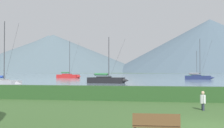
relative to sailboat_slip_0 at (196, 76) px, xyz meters
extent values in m
plane|color=#3D602D|center=(-9.51, -89.11, -0.58)|extent=(1000.00, 1000.00, 0.00)
cube|color=gray|center=(-9.51, 47.89, -0.58)|extent=(320.00, 246.00, 0.00)
cube|color=#284C23|center=(-9.51, -78.11, 0.04)|extent=(80.00, 1.20, 1.24)
cube|color=#236B38|center=(-0.09, 0.02, -0.11)|extent=(6.28, 3.41, 0.94)
cone|color=#236B38|center=(3.22, -0.79, -0.11)|extent=(1.18, 1.02, 0.80)
cube|color=#206032|center=(-0.42, 0.10, 0.23)|extent=(2.49, 1.92, 0.60)
cylinder|color=#333338|center=(0.41, -0.10, 4.36)|extent=(0.12, 0.12, 8.86)
cylinder|color=#333338|center=(-0.90, 0.22, 0.87)|extent=(2.63, 0.74, 0.10)
cylinder|color=orange|center=(-0.90, 0.22, 0.87)|extent=(2.31, 0.91, 0.38)
cylinder|color=#333338|center=(1.77, -0.44, 4.14)|extent=(2.76, 0.70, 8.42)
cube|color=red|center=(-43.56, -5.97, 0.04)|extent=(8.19, 4.30, 1.23)
cone|color=red|center=(-39.21, -6.93, 0.04)|extent=(1.53, 1.31, 1.04)
cube|color=#A52020|center=(-43.99, -5.87, 0.48)|extent=(3.23, 2.46, 0.78)
cylinder|color=#333338|center=(-42.90, -6.11, 6.16)|extent=(0.16, 0.16, 12.15)
cylinder|color=#333338|center=(-44.62, -5.73, 1.32)|extent=(3.46, 0.89, 0.13)
cylinder|color=#2D7542|center=(-44.62, -5.73, 1.32)|extent=(3.02, 1.13, 0.49)
cylinder|color=#333338|center=(-41.11, -6.51, 5.86)|extent=(3.63, 0.84, 11.55)
cube|color=#9E9EA3|center=(-36.56, -60.47, -0.06)|extent=(6.93, 4.12, 1.03)
cone|color=#9E9EA3|center=(-32.99, -61.60, -0.06)|extent=(1.34, 1.17, 0.88)
cube|color=gray|center=(-36.92, -60.36, 0.31)|extent=(2.80, 2.23, 0.66)
cylinder|color=#333338|center=(-36.02, -60.64, 4.90)|extent=(0.13, 0.13, 9.83)
cylinder|color=#333338|center=(-34.55, -61.10, 4.65)|extent=(2.98, 0.97, 9.35)
cube|color=navy|center=(-1.06, -15.42, -0.02)|extent=(7.46, 3.89, 1.12)
cone|color=navy|center=(2.90, -16.28, -0.02)|extent=(1.39, 1.19, 0.95)
cube|color=#1B2449|center=(-1.46, -15.33, 0.39)|extent=(2.94, 2.23, 0.71)
cylinder|color=#333338|center=(-0.47, -15.55, 5.68)|extent=(0.14, 0.14, 11.29)
cylinder|color=#333338|center=(-2.03, -15.21, 1.15)|extent=(3.15, 0.80, 0.12)
cylinder|color=gray|center=(-2.03, -15.21, 1.15)|extent=(2.75, 1.01, 0.45)
cylinder|color=#333338|center=(1.17, -15.90, 5.39)|extent=(3.31, 0.75, 10.73)
cube|color=black|center=(-22.82, -44.14, 0.01)|extent=(7.73, 3.59, 1.17)
cone|color=black|center=(-18.61, -44.75, 0.01)|extent=(1.40, 1.17, 0.99)
cube|color=black|center=(-23.24, -44.08, 0.43)|extent=(2.99, 2.16, 0.74)
cylinder|color=#333338|center=(-22.19, -44.24, 4.49)|extent=(0.15, 0.15, 8.87)
cylinder|color=#333338|center=(-23.84, -44.00, 1.23)|extent=(3.33, 0.60, 0.13)
cylinder|color=#2D7542|center=(-23.84, -44.00, 1.23)|extent=(2.88, 0.87, 0.47)
cylinder|color=#333338|center=(-20.45, -44.49, 4.27)|extent=(3.50, 0.54, 8.43)
cube|color=brown|center=(-11.75, -91.77, -0.13)|extent=(1.81, 0.52, 0.06)
cube|color=brown|center=(-11.74, -91.95, 0.14)|extent=(1.79, 0.20, 0.45)
cylinder|color=#2D3347|center=(-8.88, -83.55, -0.36)|extent=(0.14, 0.14, 0.45)
cylinder|color=#2D3347|center=(-8.91, -83.38, -0.36)|extent=(0.14, 0.14, 0.45)
cylinder|color=silver|center=(-8.89, -83.47, 0.14)|extent=(0.36, 0.36, 0.55)
cylinder|color=silver|center=(-8.86, -83.70, 0.17)|extent=(0.09, 0.09, 0.49)
cylinder|color=silver|center=(-8.93, -83.23, 0.17)|extent=(0.09, 0.09, 0.49)
sphere|color=tan|center=(-8.89, -83.47, 0.56)|extent=(0.22, 0.22, 0.22)
cone|color=slate|center=(-168.80, 305.13, 27.23)|extent=(273.75, 273.75, 55.62)
cone|color=slate|center=(-174.39, 300.68, 26.60)|extent=(218.29, 218.29, 54.36)
cone|color=#4C6070|center=(54.50, 312.58, 36.10)|extent=(277.18, 277.18, 73.36)
camera|label=1|loc=(-11.54, -103.08, 1.99)|focal=46.73mm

